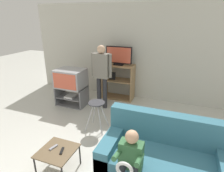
{
  "coord_description": "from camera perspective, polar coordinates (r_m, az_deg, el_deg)",
  "views": [
    {
      "loc": [
        1.16,
        -1.32,
        2.23
      ],
      "look_at": [
        -0.12,
        2.02,
        0.9
      ],
      "focal_mm": 30.0,
      "sensor_mm": 36.0,
      "label": 1
    }
  ],
  "objects": [
    {
      "name": "wall_back",
      "position": [
        5.24,
        7.96,
        9.98
      ],
      "size": [
        6.4,
        0.06,
        2.6
      ],
      "color": "beige",
      "rests_on": "ground_plane"
    },
    {
      "name": "television_flat",
      "position": [
        5.11,
        2.08,
        9.07
      ],
      "size": [
        0.72,
        0.2,
        0.5
      ],
      "color": "black",
      "rests_on": "media_shelf"
    },
    {
      "name": "folding_stool",
      "position": [
        3.84,
        -4.7,
        -6.54
      ],
      "size": [
        0.41,
        0.38,
        0.62
      ],
      "color": "#B7B7BC",
      "rests_on": "ground_plane"
    },
    {
      "name": "media_shelf",
      "position": [
        5.31,
        1.9,
        1.42
      ],
      "size": [
        0.87,
        0.43,
        0.99
      ],
      "color": "#9E7A51",
      "rests_on": "ground_plane"
    },
    {
      "name": "snack_table",
      "position": [
        3.06,
        -16.28,
        -18.8
      ],
      "size": [
        0.52,
        0.52,
        0.37
      ],
      "color": "brown",
      "rests_on": "ground_plane"
    },
    {
      "name": "person_standing_adult",
      "position": [
        4.61,
        -3.19,
        4.55
      ],
      "size": [
        0.53,
        0.2,
        1.61
      ],
      "color": "#2D2D33",
      "rests_on": "ground_plane"
    },
    {
      "name": "couch",
      "position": [
        3.03,
        15.36,
        -20.45
      ],
      "size": [
        1.8,
        0.88,
        0.88
      ],
      "color": "teal",
      "rests_on": "ground_plane"
    },
    {
      "name": "person_seated_child",
      "position": [
        2.51,
        5.26,
        -21.77
      ],
      "size": [
        0.33,
        0.43,
        0.94
      ],
      "color": "#2D2D38",
      "rests_on": "ground_plane"
    },
    {
      "name": "television_main",
      "position": [
        4.93,
        -12.48,
        2.31
      ],
      "size": [
        0.72,
        0.57,
        0.47
      ],
      "color": "#9E9EA3",
      "rests_on": "tv_stand"
    },
    {
      "name": "tv_stand",
      "position": [
        5.1,
        -12.14,
        -2.92
      ],
      "size": [
        0.78,
        0.48,
        0.51
      ],
      "color": "slate",
      "rests_on": "ground_plane"
    },
    {
      "name": "remote_control_black",
      "position": [
        3.0,
        -15.02,
        -18.52
      ],
      "size": [
        0.08,
        0.15,
        0.02
      ],
      "primitive_type": "cube",
      "rotation": [
        0.0,
        0.0,
        0.35
      ],
      "color": "black",
      "rests_on": "snack_table"
    },
    {
      "name": "remote_control_white",
      "position": [
        3.1,
        -17.39,
        -17.39
      ],
      "size": [
        0.07,
        0.15,
        0.02
      ],
      "primitive_type": "cube",
      "rotation": [
        0.0,
        0.0,
        -0.25
      ],
      "color": "gray",
      "rests_on": "snack_table"
    }
  ]
}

